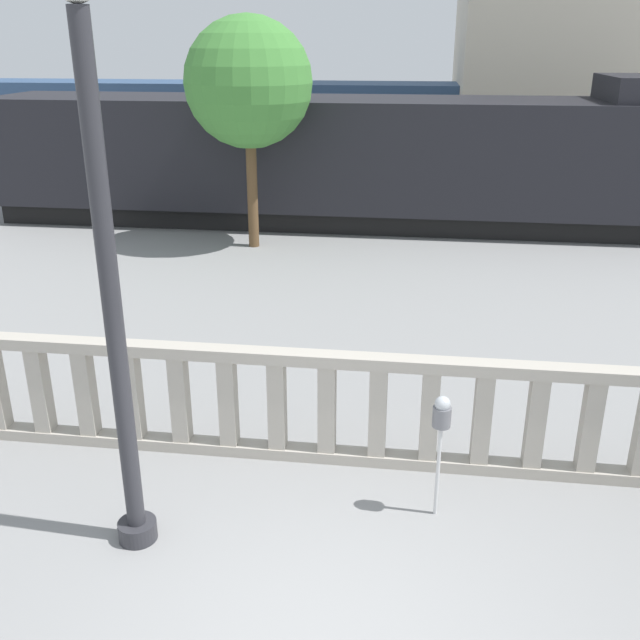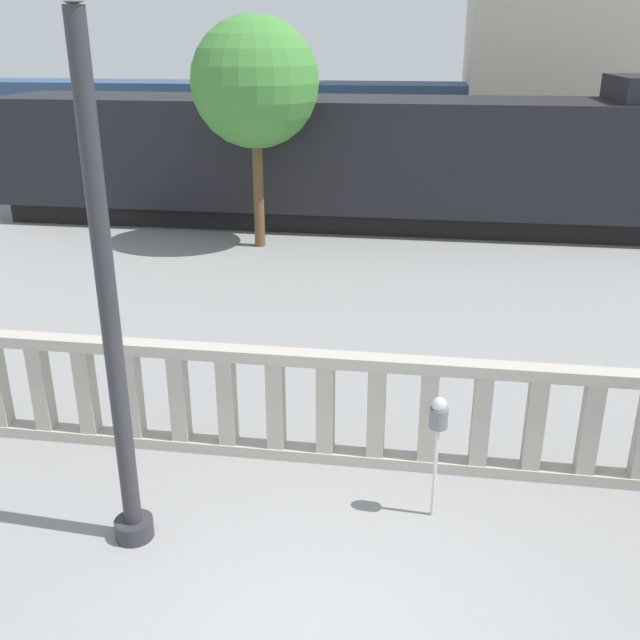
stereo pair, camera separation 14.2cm
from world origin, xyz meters
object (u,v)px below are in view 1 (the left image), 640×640
at_px(tree_left, 249,83).
at_px(train_far, 323,127).
at_px(parking_meter, 442,420).
at_px(lamppost, 110,289).
at_px(train_near, 347,159).

bearing_deg(tree_left, train_far, 87.98).
xyz_separation_m(parking_meter, train_far, (-3.87, 20.39, 0.58)).
bearing_deg(parking_meter, lamppost, -164.74).
bearing_deg(lamppost, parking_meter, 15.26).
xyz_separation_m(train_near, tree_left, (-2.00, -2.64, 2.05)).
bearing_deg(train_far, tree_left, -92.02).
distance_m(train_near, tree_left, 3.90).
relative_size(lamppost, tree_left, 1.01).
height_order(train_near, train_far, train_near).
bearing_deg(parking_meter, tree_left, 112.71).
bearing_deg(train_far, train_near, -77.85).
xyz_separation_m(parking_meter, tree_left, (-4.23, 10.11, 2.66)).
distance_m(train_far, tree_left, 10.49).
height_order(lamppost, train_near, lamppost).
relative_size(lamppost, train_far, 0.19).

